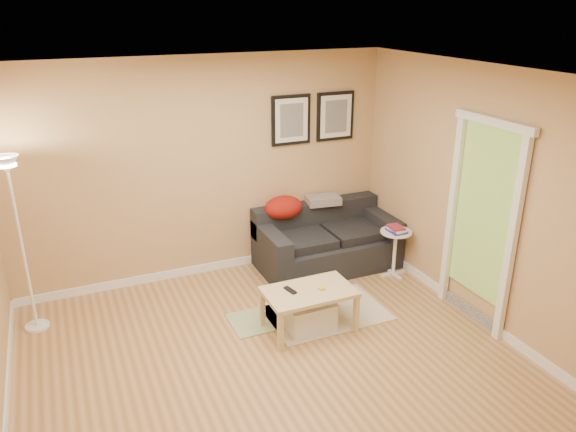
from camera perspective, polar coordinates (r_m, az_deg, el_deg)
The scene contains 23 objects.
floor at distance 5.36m, azimuth -1.81°, elevation -14.50°, with size 4.50×4.50×0.00m, color tan.
ceiling at distance 4.38m, azimuth -2.22°, elevation 14.28°, with size 4.50×4.50×0.00m, color white.
wall_back at distance 6.51m, azimuth -8.54°, elevation 4.73°, with size 4.50×4.50×0.00m, color tan.
wall_front at distance 3.17m, azimuth 11.94°, elevation -14.58°, with size 4.50×4.50×0.00m, color tan.
wall_right at distance 5.87m, azimuth 18.88°, elevation 1.92°, with size 4.00×4.00×0.00m, color tan.
baseboard_back at distance 6.96m, azimuth -7.96°, elevation -5.20°, with size 4.50×0.02×0.10m, color white.
baseboard_left at distance 5.13m, azimuth -27.09°, elevation -18.42°, with size 0.02×4.00×0.10m, color white.
baseboard_right at distance 6.37m, azimuth 17.47°, elevation -8.75°, with size 0.02×4.00×0.10m, color white.
sofa at distance 6.89m, azimuth 4.07°, elevation -2.33°, with size 1.70×0.90×0.75m, color black, non-canonical shape.
red_throw at distance 6.77m, azimuth -0.48°, elevation 0.89°, with size 0.48×0.36×0.28m, color maroon, non-canonical shape.
plaid_throw at distance 7.01m, azimuth 3.64°, elevation 1.66°, with size 0.42×0.26×0.10m, color tan, non-canonical shape.
framed_print_left at distance 6.72m, azimuth 0.31°, elevation 9.87°, with size 0.50×0.04×0.60m, color black, non-canonical shape.
framed_print_right at distance 6.98m, azimuth 4.89°, elevation 10.23°, with size 0.50×0.04×0.60m, color black, non-canonical shape.
area_rug at distance 6.05m, azimuth 3.90°, elevation -9.87°, with size 1.25×0.85×0.01m, color beige.
green_runner at distance 5.92m, azimuth -2.53°, elevation -10.60°, with size 0.70×0.50×0.01m, color #668C4C.
coffee_table at distance 5.67m, azimuth 2.16°, elevation -9.62°, with size 0.89×0.55×0.45m, color #D5BC82, non-canonical shape.
remote_control at distance 5.53m, azimuth 0.23°, elevation -7.65°, with size 0.05×0.16×0.02m, color black.
tape_roll at distance 5.56m, azimuth 3.45°, elevation -7.44°, with size 0.07×0.07×0.03m, color yellow.
storage_bin at distance 5.71m, azimuth 2.21°, elevation -10.19°, with size 0.50×0.36×0.31m, color white, non-canonical shape.
side_table at distance 6.82m, azimuth 10.93°, elevation -3.77°, with size 0.38×0.38×0.57m, color white, non-canonical shape.
book_stack at distance 6.67m, azimuth 11.12°, elevation -1.32°, with size 0.17×0.23×0.07m, color navy, non-canonical shape.
floor_lamp at distance 5.97m, azimuth -25.66°, elevation -3.27°, with size 0.24×0.24×1.83m, color white, non-canonical shape.
doorway at distance 5.83m, azimuth 19.16°, elevation -1.15°, with size 0.12×1.01×2.13m, color white, non-canonical shape.
Camera 1 is at (-1.59, -4.04, 3.14)m, focal length 34.48 mm.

